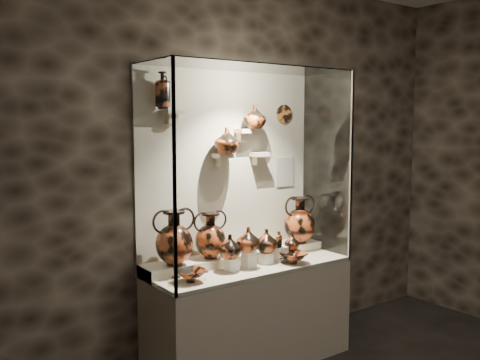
% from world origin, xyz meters
% --- Properties ---
extents(wall_back, '(5.00, 0.02, 3.20)m').
position_xyz_m(wall_back, '(0.00, 2.50, 1.60)').
color(wall_back, black).
rests_on(wall_back, ground).
extents(plinth, '(1.70, 0.60, 0.80)m').
position_xyz_m(plinth, '(0.00, 2.18, 0.40)').
color(plinth, beige).
rests_on(plinth, floor).
extents(front_tier, '(1.68, 0.58, 0.03)m').
position_xyz_m(front_tier, '(0.00, 2.18, 0.82)').
color(front_tier, beige).
rests_on(front_tier, plinth).
extents(rear_tier, '(1.70, 0.25, 0.10)m').
position_xyz_m(rear_tier, '(0.00, 2.35, 0.85)').
color(rear_tier, beige).
rests_on(rear_tier, plinth).
extents(back_panel, '(1.70, 0.03, 1.60)m').
position_xyz_m(back_panel, '(0.00, 2.50, 1.60)').
color(back_panel, beige).
rests_on(back_panel, plinth).
extents(glass_front, '(1.70, 0.01, 1.60)m').
position_xyz_m(glass_front, '(0.00, 1.88, 1.60)').
color(glass_front, white).
rests_on(glass_front, plinth).
extents(glass_left, '(0.01, 0.60, 1.60)m').
position_xyz_m(glass_left, '(-0.85, 2.18, 1.60)').
color(glass_left, white).
rests_on(glass_left, plinth).
extents(glass_right, '(0.01, 0.60, 1.60)m').
position_xyz_m(glass_right, '(0.85, 2.18, 1.60)').
color(glass_right, white).
rests_on(glass_right, plinth).
extents(glass_top, '(1.70, 0.60, 0.01)m').
position_xyz_m(glass_top, '(0.00, 2.18, 2.40)').
color(glass_top, white).
rests_on(glass_top, back_panel).
extents(frame_post_left, '(0.02, 0.02, 1.60)m').
position_xyz_m(frame_post_left, '(-0.84, 1.89, 1.60)').
color(frame_post_left, gray).
rests_on(frame_post_left, plinth).
extents(frame_post_right, '(0.02, 0.02, 1.60)m').
position_xyz_m(frame_post_right, '(0.84, 1.89, 1.60)').
color(frame_post_right, gray).
rests_on(frame_post_right, plinth).
extents(pedestal_a, '(0.09, 0.09, 0.10)m').
position_xyz_m(pedestal_a, '(-0.22, 2.13, 0.88)').
color(pedestal_a, silver).
rests_on(pedestal_a, front_tier).
extents(pedestal_b, '(0.09, 0.09, 0.13)m').
position_xyz_m(pedestal_b, '(-0.05, 2.13, 0.90)').
color(pedestal_b, silver).
rests_on(pedestal_b, front_tier).
extents(pedestal_c, '(0.09, 0.09, 0.09)m').
position_xyz_m(pedestal_c, '(0.12, 2.13, 0.88)').
color(pedestal_c, silver).
rests_on(pedestal_c, front_tier).
extents(pedestal_d, '(0.09, 0.09, 0.12)m').
position_xyz_m(pedestal_d, '(0.28, 2.13, 0.89)').
color(pedestal_d, silver).
rests_on(pedestal_d, front_tier).
extents(pedestal_e, '(0.09, 0.09, 0.08)m').
position_xyz_m(pedestal_e, '(0.42, 2.13, 0.87)').
color(pedestal_e, silver).
rests_on(pedestal_e, front_tier).
extents(bracket_ul, '(0.14, 0.12, 0.04)m').
position_xyz_m(bracket_ul, '(-0.55, 2.42, 2.05)').
color(bracket_ul, beige).
rests_on(bracket_ul, back_panel).
extents(bracket_ca, '(0.14, 0.12, 0.04)m').
position_xyz_m(bracket_ca, '(-0.10, 2.42, 1.70)').
color(bracket_ca, beige).
rests_on(bracket_ca, back_panel).
extents(bracket_cb, '(0.10, 0.12, 0.04)m').
position_xyz_m(bracket_cb, '(0.10, 2.42, 1.90)').
color(bracket_cb, beige).
rests_on(bracket_cb, back_panel).
extents(bracket_cc, '(0.14, 0.12, 0.04)m').
position_xyz_m(bracket_cc, '(0.28, 2.42, 1.70)').
color(bracket_cc, beige).
rests_on(bracket_cc, back_panel).
extents(amphora_left, '(0.40, 0.40, 0.42)m').
position_xyz_m(amphora_left, '(-0.62, 2.30, 1.11)').
color(amphora_left, '#9F431E').
rests_on(amphora_left, rear_tier).
extents(amphora_mid, '(0.36, 0.36, 0.37)m').
position_xyz_m(amphora_mid, '(-0.29, 2.32, 1.08)').
color(amphora_mid, '#B1471F').
rests_on(amphora_mid, rear_tier).
extents(amphora_right, '(0.42, 0.42, 0.41)m').
position_xyz_m(amphora_right, '(0.65, 2.30, 1.11)').
color(amphora_right, '#9F431E').
rests_on(amphora_right, rear_tier).
extents(jug_a, '(0.23, 0.23, 0.19)m').
position_xyz_m(jug_a, '(-0.24, 2.12, 1.02)').
color(jug_a, '#9F431E').
rests_on(jug_a, pedestal_a).
extents(jug_b, '(0.20, 0.20, 0.20)m').
position_xyz_m(jug_b, '(-0.07, 2.12, 1.06)').
color(jug_b, '#B1471F').
rests_on(jug_b, pedestal_b).
extents(jug_c, '(0.23, 0.23, 0.19)m').
position_xyz_m(jug_c, '(0.14, 2.15, 1.01)').
color(jug_c, '#9F431E').
rests_on(jug_c, pedestal_c).
extents(jug_e, '(0.15, 0.15, 0.13)m').
position_xyz_m(jug_e, '(0.39, 2.12, 0.98)').
color(jug_e, '#9F431E').
rests_on(jug_e, pedestal_e).
extents(lekythos_small, '(0.08, 0.08, 0.15)m').
position_xyz_m(lekythos_small, '(0.24, 2.11, 1.03)').
color(lekythos_small, '#B1471F').
rests_on(lekythos_small, pedestal_d).
extents(kylix_left, '(0.33, 0.29, 0.11)m').
position_xyz_m(kylix_left, '(-0.62, 2.06, 0.89)').
color(kylix_left, '#B1471F').
rests_on(kylix_left, front_tier).
extents(kylix_right, '(0.33, 0.30, 0.11)m').
position_xyz_m(kylix_right, '(0.31, 2.01, 0.88)').
color(kylix_right, '#9F431E').
rests_on(kylix_right, front_tier).
extents(lekythos_tall, '(0.16, 0.16, 0.31)m').
position_xyz_m(lekythos_tall, '(-0.64, 2.40, 2.22)').
color(lekythos_tall, '#9F431E').
rests_on(lekythos_tall, bracket_ul).
extents(ovoid_vase_a, '(0.27, 0.27, 0.21)m').
position_xyz_m(ovoid_vase_a, '(-0.10, 2.37, 1.82)').
color(ovoid_vase_a, '#B1471F').
rests_on(ovoid_vase_a, bracket_ca).
extents(ovoid_vase_b, '(0.21, 0.21, 0.20)m').
position_xyz_m(ovoid_vase_b, '(0.19, 2.37, 2.02)').
color(ovoid_vase_b, '#B1471F').
rests_on(ovoid_vase_b, bracket_cb).
extents(wall_plate, '(0.17, 0.02, 0.17)m').
position_xyz_m(wall_plate, '(0.59, 2.47, 2.04)').
color(wall_plate, '#B96624').
rests_on(wall_plate, back_panel).
extents(info_placard, '(0.20, 0.01, 0.26)m').
position_xyz_m(info_placard, '(0.62, 2.47, 1.53)').
color(info_placard, beige).
rests_on(info_placard, back_panel).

